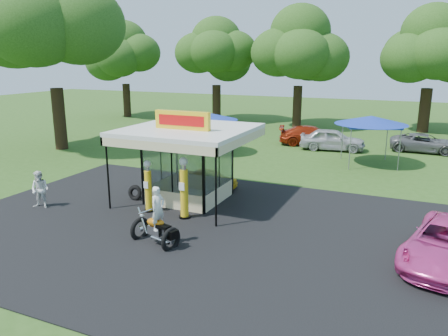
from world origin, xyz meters
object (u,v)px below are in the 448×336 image
at_px(gas_pump_left, 148,188).
at_px(bg_car_d, 425,143).
at_px(gas_pump_right, 184,190).
at_px(motorcycle, 157,221).
at_px(bg_car_a, 196,134).
at_px(bg_car_b, 312,136).
at_px(spectator_west, 40,190).
at_px(gas_station_kiosk, 189,163).
at_px(bg_car_c, 332,139).
at_px(tent_east, 371,121).
at_px(tent_west, 209,117).
at_px(kiosk_car, 210,178).

xyz_separation_m(gas_pump_left, bg_car_d, (10.73, 18.17, -0.45)).
distance_m(gas_pump_right, motorcycle, 2.70).
relative_size(bg_car_a, bg_car_b, 1.01).
distance_m(motorcycle, bg_car_b, 20.16).
bearing_deg(gas_pump_left, spectator_west, -162.19).
distance_m(gas_station_kiosk, bg_car_b, 15.48).
distance_m(gas_pump_left, bg_car_d, 21.10).
bearing_deg(gas_pump_right, motorcycle, -81.69).
distance_m(gas_pump_left, bg_car_c, 16.88).
height_order(gas_pump_left, bg_car_a, gas_pump_left).
xyz_separation_m(gas_pump_left, tent_east, (7.54, 12.75, 1.64)).
xyz_separation_m(gas_pump_left, bg_car_c, (4.70, 16.21, -0.32)).
height_order(gas_station_kiosk, motorcycle, gas_station_kiosk).
relative_size(gas_pump_left, bg_car_c, 0.50).
bearing_deg(bg_car_c, tent_west, 112.98).
bearing_deg(gas_pump_right, bg_car_d, 63.82).
bearing_deg(bg_car_d, gas_pump_right, 155.31).
distance_m(spectator_west, bg_car_d, 24.92).
bearing_deg(tent_east, bg_car_a, 173.65).
bearing_deg(kiosk_car, motorcycle, -169.09).
xyz_separation_m(gas_pump_left, gas_pump_right, (1.76, -0.06, 0.15)).
relative_size(gas_pump_left, spectator_west, 1.36).
bearing_deg(spectator_west, gas_pump_right, 0.34).
distance_m(bg_car_c, tent_west, 8.98).
bearing_deg(tent_east, spectator_west, -130.49).
xyz_separation_m(gas_pump_left, bg_car_a, (-5.16, 14.16, -0.27)).
xyz_separation_m(bg_car_c, tent_east, (2.84, -3.46, 1.96)).
bearing_deg(bg_car_b, tent_west, 120.43).
relative_size(motorcycle, bg_car_c, 0.49).
xyz_separation_m(gas_station_kiosk, bg_car_d, (9.94, 16.01, -1.15)).
height_order(gas_station_kiosk, kiosk_car, gas_station_kiosk).
bearing_deg(bg_car_b, gas_station_kiosk, 157.85).
bearing_deg(gas_station_kiosk, kiosk_car, 90.00).
height_order(bg_car_a, bg_car_d, bg_car_a).
bearing_deg(bg_car_b, motorcycle, 163.64).
relative_size(gas_pump_right, bg_car_c, 0.57).
distance_m(gas_pump_right, tent_west, 12.72).
relative_size(gas_pump_right, kiosk_car, 0.92).
bearing_deg(bg_car_c, tent_east, -148.33).
distance_m(motorcycle, spectator_west, 6.87).
bearing_deg(gas_pump_right, tent_east, 65.71).
xyz_separation_m(gas_pump_right, bg_car_c, (2.94, 16.27, -0.47)).
relative_size(motorcycle, tent_west, 0.56).
xyz_separation_m(bg_car_d, tent_east, (-3.18, -5.42, 2.09)).
height_order(bg_car_a, bg_car_b, bg_car_a).
xyz_separation_m(bg_car_b, bg_car_d, (7.76, 0.72, -0.07)).
bearing_deg(bg_car_c, motorcycle, 164.60).
relative_size(gas_station_kiosk, tent_west, 1.36).
relative_size(bg_car_a, bg_car_c, 1.10).
bearing_deg(gas_pump_right, spectator_west, -167.42).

